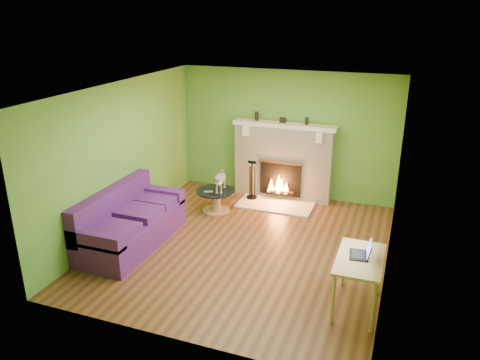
# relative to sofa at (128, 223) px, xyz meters

# --- Properties ---
(floor) EXTENTS (5.00, 5.00, 0.00)m
(floor) POSITION_rel_sofa_xyz_m (1.86, 0.58, -0.37)
(floor) COLOR #502817
(floor) RESTS_ON ground
(ceiling) EXTENTS (5.00, 5.00, 0.00)m
(ceiling) POSITION_rel_sofa_xyz_m (1.86, 0.58, 2.23)
(ceiling) COLOR white
(ceiling) RESTS_ON wall_back
(wall_back) EXTENTS (5.00, 0.00, 5.00)m
(wall_back) POSITION_rel_sofa_xyz_m (1.86, 3.08, 0.93)
(wall_back) COLOR #548F2E
(wall_back) RESTS_ON floor
(wall_front) EXTENTS (5.00, 0.00, 5.00)m
(wall_front) POSITION_rel_sofa_xyz_m (1.86, -1.92, 0.93)
(wall_front) COLOR #548F2E
(wall_front) RESTS_ON floor
(wall_left) EXTENTS (0.00, 5.00, 5.00)m
(wall_left) POSITION_rel_sofa_xyz_m (-0.39, 0.58, 0.93)
(wall_left) COLOR #548F2E
(wall_left) RESTS_ON floor
(wall_right) EXTENTS (0.00, 5.00, 5.00)m
(wall_right) POSITION_rel_sofa_xyz_m (4.11, 0.58, 0.93)
(wall_right) COLOR #548F2E
(wall_right) RESTS_ON floor
(window_frame) EXTENTS (0.00, 1.20, 1.20)m
(window_frame) POSITION_rel_sofa_xyz_m (4.10, -0.32, 1.18)
(window_frame) COLOR silver
(window_frame) RESTS_ON wall_right
(window_pane) EXTENTS (0.00, 1.06, 1.06)m
(window_pane) POSITION_rel_sofa_xyz_m (4.09, -0.32, 1.18)
(window_pane) COLOR white
(window_pane) RESTS_ON wall_right
(fireplace) EXTENTS (2.10, 0.46, 1.58)m
(fireplace) POSITION_rel_sofa_xyz_m (1.86, 2.90, 0.41)
(fireplace) COLOR beige
(fireplace) RESTS_ON floor
(hearth) EXTENTS (1.50, 0.75, 0.03)m
(hearth) POSITION_rel_sofa_xyz_m (1.86, 2.38, -0.35)
(hearth) COLOR beige
(hearth) RESTS_ON floor
(mantel) EXTENTS (2.10, 0.28, 0.08)m
(mantel) POSITION_rel_sofa_xyz_m (1.86, 2.88, 1.17)
(mantel) COLOR silver
(mantel) RESTS_ON fireplace
(sofa) EXTENTS (0.95, 2.11, 0.95)m
(sofa) POSITION_rel_sofa_xyz_m (0.00, 0.00, 0.00)
(sofa) COLOR #40175A
(sofa) RESTS_ON floor
(coffee_table) EXTENTS (0.75, 0.75, 0.42)m
(coffee_table) POSITION_rel_sofa_xyz_m (0.84, 1.73, -0.12)
(coffee_table) COLOR tan
(coffee_table) RESTS_ON floor
(desk) EXTENTS (0.58, 1.00, 0.74)m
(desk) POSITION_rel_sofa_xyz_m (3.81, -0.52, 0.28)
(desk) COLOR tan
(desk) RESTS_ON floor
(cat) EXTENTS (0.35, 0.67, 0.40)m
(cat) POSITION_rel_sofa_xyz_m (0.92, 1.78, 0.26)
(cat) COLOR slate
(cat) RESTS_ON coffee_table
(remote_silver) EXTENTS (0.17, 0.11, 0.02)m
(remote_silver) POSITION_rel_sofa_xyz_m (0.74, 1.61, 0.07)
(remote_silver) COLOR gray
(remote_silver) RESTS_ON coffee_table
(remote_black) EXTENTS (0.16, 0.06, 0.02)m
(remote_black) POSITION_rel_sofa_xyz_m (0.86, 1.55, 0.07)
(remote_black) COLOR black
(remote_black) RESTS_ON coffee_table
(laptop) EXTENTS (0.30, 0.34, 0.23)m
(laptop) POSITION_rel_sofa_xyz_m (3.79, -0.47, 0.49)
(laptop) COLOR black
(laptop) RESTS_ON desk
(fire_tools) EXTENTS (0.22, 0.22, 0.81)m
(fire_tools) POSITION_rel_sofa_xyz_m (1.31, 2.53, 0.07)
(fire_tools) COLOR black
(fire_tools) RESTS_ON hearth
(mantel_vase_left) EXTENTS (0.08, 0.08, 0.18)m
(mantel_vase_left) POSITION_rel_sofa_xyz_m (1.27, 2.91, 1.30)
(mantel_vase_left) COLOR black
(mantel_vase_left) RESTS_ON mantel
(mantel_vase_right) EXTENTS (0.07, 0.07, 0.14)m
(mantel_vase_right) POSITION_rel_sofa_xyz_m (2.30, 2.91, 1.28)
(mantel_vase_right) COLOR black
(mantel_vase_right) RESTS_ON mantel
(mantel_box) EXTENTS (0.12, 0.08, 0.10)m
(mantel_box) POSITION_rel_sofa_xyz_m (1.82, 2.91, 1.26)
(mantel_box) COLOR black
(mantel_box) RESTS_ON mantel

